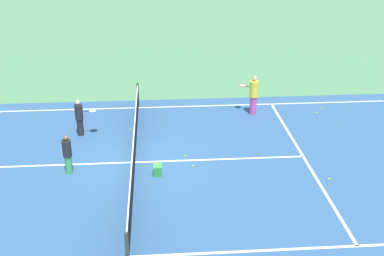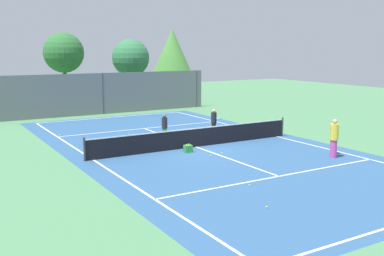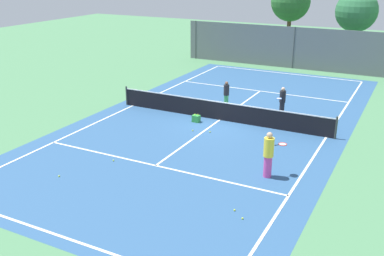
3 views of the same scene
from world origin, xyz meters
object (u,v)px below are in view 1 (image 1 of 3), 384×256
tennis_ball_4 (193,166)px  tennis_ball_7 (186,156)px  ball_crate (157,170)px  tennis_ball_1 (322,109)px  tennis_ball_2 (329,179)px  player_1 (254,95)px  tennis_ball_3 (317,113)px  player_0 (67,154)px  player_2 (80,117)px  tennis_ball_5 (130,130)px

tennis_ball_4 → tennis_ball_7: size_ratio=1.00×
ball_crate → tennis_ball_1: size_ratio=6.45×
tennis_ball_2 → tennis_ball_1: bearing=-15.4°
player_1 → tennis_ball_2: player_1 is taller
tennis_ball_3 → tennis_ball_7: (-3.86, 6.30, 0.00)m
player_0 → ball_crate: bearing=-96.0°
player_2 → ball_crate: 4.81m
player_1 → tennis_ball_3: player_1 is taller
tennis_ball_2 → tennis_ball_7: bearing=66.5°
player_2 → tennis_ball_4: player_2 is taller
player_0 → tennis_ball_2: bearing=-97.3°
player_0 → tennis_ball_4: 4.51m
player_1 → tennis_ball_4: 5.83m
player_0 → ball_crate: size_ratio=3.48×
tennis_ball_3 → player_0: bearing=114.6°
player_1 → tennis_ball_3: 3.10m
player_0 → tennis_ball_4: bearing=-88.2°
tennis_ball_2 → player_1: bearing=14.3°
player_1 → ball_crate: size_ratio=4.29×
tennis_ball_1 → tennis_ball_4: same height
player_0 → player_2: size_ratio=0.96×
tennis_ball_4 → player_2: bearing=54.8°
player_2 → ball_crate: size_ratio=3.63×
player_2 → tennis_ball_4: bearing=-125.2°
tennis_ball_1 → player_0: bearing=115.7°
tennis_ball_7 → tennis_ball_4: bearing=-165.2°
player_2 → tennis_ball_4: size_ratio=23.44×
ball_crate → tennis_ball_5: 4.05m
tennis_ball_4 → tennis_ball_5: same height
tennis_ball_3 → tennis_ball_4: bearing=127.6°
player_1 → tennis_ball_2: size_ratio=27.70×
ball_crate → tennis_ball_4: size_ratio=6.45×
tennis_ball_4 → tennis_ball_7: 0.86m
tennis_ball_5 → tennis_ball_1: bearing=-79.2°
ball_crate → tennis_ball_7: (1.30, -1.08, -0.15)m
ball_crate → tennis_ball_7: bearing=-39.8°
player_1 → tennis_ball_1: 3.46m
tennis_ball_2 → tennis_ball_3: size_ratio=1.00×
tennis_ball_1 → tennis_ball_4: (-5.11, 6.45, 0.00)m
player_2 → tennis_ball_3: (1.56, -10.52, -0.77)m
tennis_ball_1 → tennis_ball_3: (-0.42, 0.36, 0.00)m
tennis_ball_3 → tennis_ball_4: (-4.69, 6.08, 0.00)m
tennis_ball_1 → player_2: bearing=100.3°
player_0 → tennis_ball_5: (3.56, -2.02, -0.73)m
tennis_ball_2 → tennis_ball_5: size_ratio=1.00×
player_1 → tennis_ball_5: 5.80m
player_0 → tennis_ball_7: player_0 is taller
ball_crate → tennis_ball_3: ball_crate is taller
player_2 → tennis_ball_5: player_2 is taller
tennis_ball_2 → tennis_ball_4: (1.30, 4.68, 0.00)m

